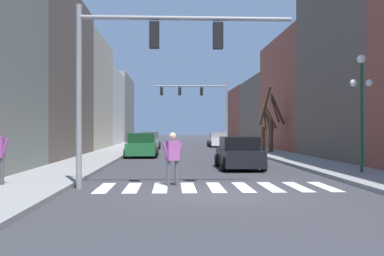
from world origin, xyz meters
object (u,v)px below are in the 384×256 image
(traffic_signal_near, at_px, (144,55))
(car_driving_away_lane, at_px, (150,141))
(car_at_intersection, at_px, (239,154))
(street_tree_left_mid, at_px, (265,128))
(traffic_signal_far, at_px, (200,99))
(car_parked_right_far, at_px, (142,146))
(pedestrian_crossing_street, at_px, (173,154))
(street_lamp_right_corner, at_px, (361,90))
(street_tree_right_mid, at_px, (272,124))
(car_parked_left_mid, at_px, (218,140))

(traffic_signal_near, height_order, car_driving_away_lane, traffic_signal_near)
(car_at_intersection, relative_size, street_tree_left_mid, 1.08)
(traffic_signal_near, bearing_deg, traffic_signal_far, 83.07)
(car_parked_right_far, distance_m, pedestrian_crossing_street, 15.54)
(traffic_signal_far, bearing_deg, pedestrian_crossing_street, -95.42)
(street_lamp_right_corner, xyz_separation_m, car_parked_right_far, (-9.63, 12.71, -2.73))
(traffic_signal_far, height_order, car_at_intersection, traffic_signal_far)
(pedestrian_crossing_street, bearing_deg, street_lamp_right_corner, -8.57)
(street_lamp_right_corner, bearing_deg, car_driving_away_lane, 111.40)
(street_tree_right_mid, bearing_deg, car_at_intersection, -109.23)
(traffic_signal_near, bearing_deg, pedestrian_crossing_street, 35.86)
(car_at_intersection, bearing_deg, street_tree_right_mid, -19.23)
(traffic_signal_near, relative_size, car_driving_away_lane, 1.60)
(car_at_intersection, relative_size, street_tree_right_mid, 0.85)
(street_lamp_right_corner, height_order, street_tree_left_mid, street_lamp_right_corner)
(traffic_signal_near, relative_size, car_at_intersection, 1.62)
(car_driving_away_lane, distance_m, street_tree_right_mid, 12.96)
(traffic_signal_far, bearing_deg, traffic_signal_near, -96.93)
(traffic_signal_near, distance_m, street_tree_right_mid, 21.56)
(street_tree_right_mid, relative_size, street_tree_left_mid, 1.27)
(car_driving_away_lane, bearing_deg, pedestrian_crossing_street, -175.66)
(car_driving_away_lane, distance_m, pedestrian_crossing_street, 27.50)
(car_parked_left_mid, xyz_separation_m, pedestrian_crossing_street, (-4.90, -32.18, 0.33))
(car_parked_right_far, xyz_separation_m, car_driving_away_lane, (-0.07, 12.02, 0.00))
(street_lamp_right_corner, height_order, car_at_intersection, street_lamp_right_corner)
(traffic_signal_far, height_order, street_tree_left_mid, traffic_signal_far)
(traffic_signal_near, height_order, street_tree_right_mid, traffic_signal_near)
(street_lamp_right_corner, distance_m, car_parked_right_far, 16.18)
(street_tree_right_mid, distance_m, street_tree_left_mid, 1.36)
(car_driving_away_lane, bearing_deg, street_tree_left_mid, -126.80)
(traffic_signal_near, distance_m, traffic_signal_far, 32.58)
(car_parked_right_far, height_order, car_driving_away_lane, car_driving_away_lane)
(car_parked_right_far, relative_size, car_driving_away_lane, 0.99)
(car_parked_right_far, bearing_deg, street_tree_left_mid, -62.59)
(street_lamp_right_corner, relative_size, car_at_intersection, 1.11)
(traffic_signal_near, height_order, car_at_intersection, traffic_signal_near)
(car_at_intersection, relative_size, car_driving_away_lane, 0.99)
(street_lamp_right_corner, bearing_deg, traffic_signal_far, 99.04)
(street_lamp_right_corner, distance_m, street_tree_left_mid, 17.68)
(car_driving_away_lane, bearing_deg, traffic_signal_near, -177.64)
(car_parked_left_mid, bearing_deg, street_tree_left_mid, -167.94)
(traffic_signal_near, bearing_deg, street_lamp_right_corner, 21.50)
(street_tree_left_mid, bearing_deg, street_lamp_right_corner, -89.42)
(traffic_signal_far, relative_size, car_at_intersection, 1.80)
(traffic_signal_far, height_order, car_parked_left_mid, traffic_signal_far)
(car_at_intersection, bearing_deg, car_parked_left_mid, -3.77)
(car_parked_right_far, distance_m, car_driving_away_lane, 12.02)
(car_parked_right_far, bearing_deg, street_tree_right_mid, -69.54)
(street_lamp_right_corner, bearing_deg, car_at_intersection, 141.52)
(traffic_signal_near, relative_size, street_lamp_right_corner, 1.45)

